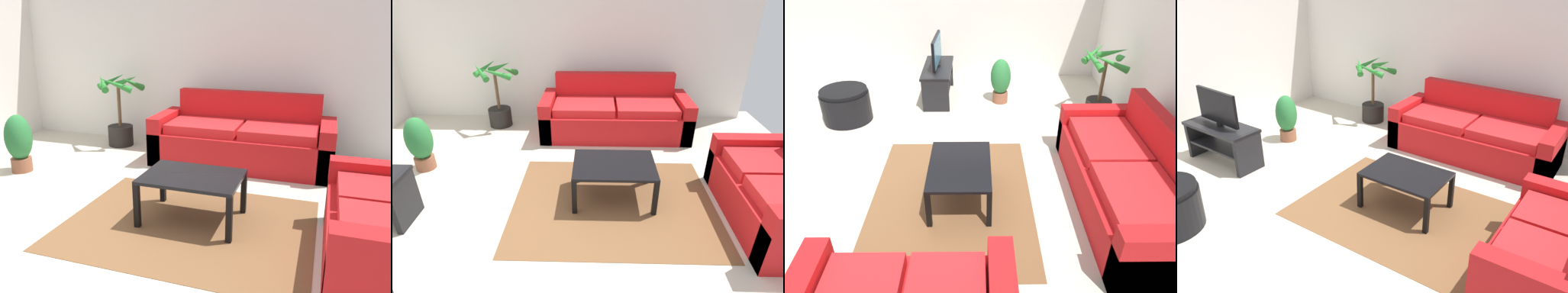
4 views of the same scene
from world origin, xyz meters
TOP-DOWN VIEW (x-y plane):
  - ground_plane at (0.00, 0.00)m, footprint 6.60×6.60m
  - wall_back at (0.00, 3.00)m, footprint 6.00×0.06m
  - couch_main at (0.74, 2.28)m, footprint 2.26×0.90m
  - coffee_table at (0.64, 0.58)m, footprint 0.88×0.63m
  - area_rug at (0.64, 0.48)m, footprint 2.20×1.70m
  - potted_palm at (-1.18, 2.54)m, footprint 0.69×0.69m
  - potted_plant_small at (-1.79, 1.14)m, footprint 0.32×0.32m

SIDE VIEW (x-z plane):
  - ground_plane at x=0.00m, z-range 0.00..0.00m
  - area_rug at x=0.64m, z-range 0.00..0.01m
  - couch_main at x=0.74m, z-range -0.15..0.75m
  - potted_plant_small at x=-1.79m, z-range 0.02..0.73m
  - coffee_table at x=0.64m, z-range 0.16..0.60m
  - potted_palm at x=-1.18m, z-range -0.11..0.98m
  - wall_back at x=0.00m, z-range 0.00..2.70m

